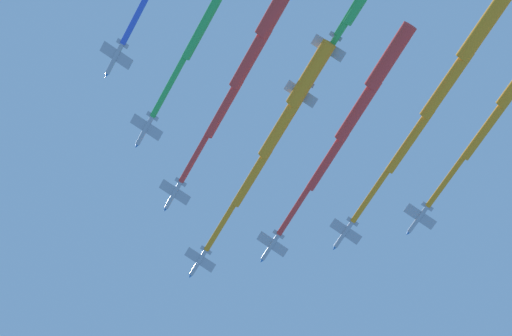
{
  "coord_description": "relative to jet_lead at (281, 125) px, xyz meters",
  "views": [
    {
      "loc": [
        76.87,
        34.61,
        8.05
      ],
      "look_at": [
        0.0,
        0.0,
        202.21
      ],
      "focal_mm": 59.92,
      "sensor_mm": 36.0,
      "label": 1
    }
  ],
  "objects": [
    {
      "name": "jet_starboard_inner",
      "position": [
        -3.98,
        18.7,
        0.86
      ],
      "size": [
        45.45,
        59.06,
        4.43
      ],
      "color": "#9EA3AD"
    },
    {
      "name": "jet_starboard_mid",
      "position": [
        -6.13,
        40.43,
        0.01
      ],
      "size": [
        48.12,
        63.64,
        4.44
      ],
      "color": "#9EA3AD"
    },
    {
      "name": "jet_port_inner",
      "position": [
        18.03,
        0.11,
        2.48
      ],
      "size": [
        43.98,
        56.36,
        4.4
      ],
      "color": "#9EA3AD"
    },
    {
      "name": "jet_lead",
      "position": [
        0.0,
        0.0,
        0.0
      ],
      "size": [
        45.51,
        59.11,
        4.34
      ],
      "color": "#9EA3AD"
    }
  ]
}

